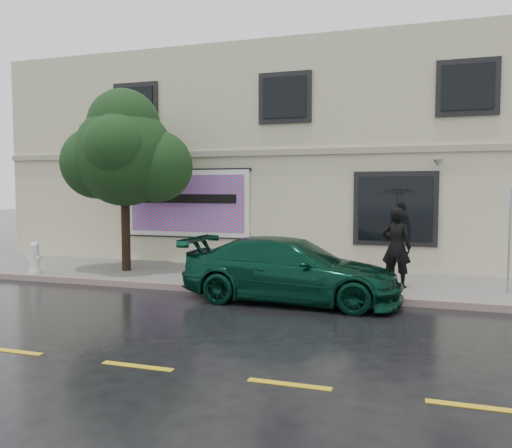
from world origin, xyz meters
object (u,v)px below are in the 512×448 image
(pedestrian, at_px, (396,247))
(street_tree, at_px, (124,157))
(fire_hydrant, at_px, (35,258))
(car, at_px, (291,269))

(pedestrian, relative_size, street_tree, 0.41)
(fire_hydrant, bearing_deg, street_tree, 6.14)
(car, height_order, street_tree, street_tree)
(car, bearing_deg, street_tree, 73.32)
(fire_hydrant, bearing_deg, car, -26.69)
(pedestrian, distance_m, fire_hydrant, 9.78)
(street_tree, bearing_deg, pedestrian, -1.70)
(car, distance_m, street_tree, 6.22)
(car, xyz_separation_m, street_tree, (-5.31, 1.78, 2.72))
(street_tree, xyz_separation_m, fire_hydrant, (-2.19, -1.18, -2.85))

